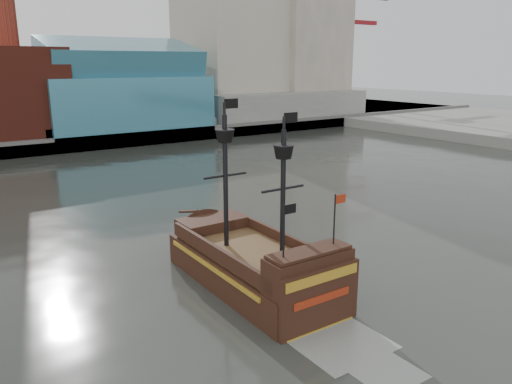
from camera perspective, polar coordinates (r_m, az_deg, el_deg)
ground at (r=35.97m, az=11.01°, el=-9.63°), size 400.00×400.00×0.00m
promenade_far at (r=117.81m, az=-22.99°, el=6.84°), size 220.00×60.00×2.00m
seawall at (r=89.35m, az=-18.93°, el=5.27°), size 220.00×1.00×2.60m
skyline at (r=111.45m, az=-20.64°, el=18.86°), size 149.00×45.00×62.00m
crane_a at (r=146.52m, az=10.07°, el=16.17°), size 22.50×4.00×32.25m
crane_b at (r=160.31m, az=9.95°, el=14.76°), size 19.10×4.00×26.25m
pirate_ship at (r=33.63m, az=-0.23°, el=-8.87°), size 5.88×17.80×13.26m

